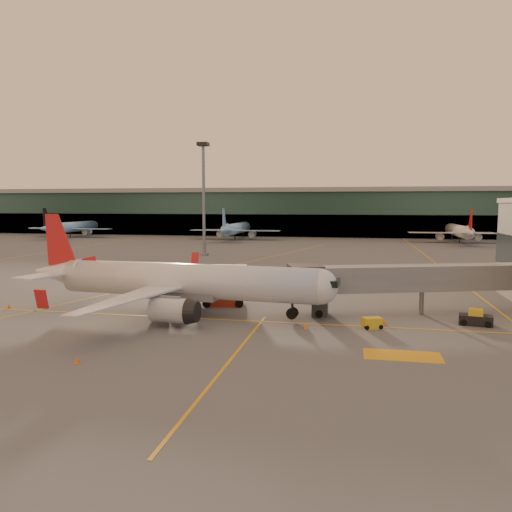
% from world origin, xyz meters
% --- Properties ---
extents(ground, '(600.00, 600.00, 0.00)m').
position_xyz_m(ground, '(0.00, 0.00, 0.00)').
color(ground, '#4C4F54').
rests_on(ground, ground).
extents(taxi_markings, '(100.12, 173.00, 0.01)m').
position_xyz_m(taxi_markings, '(-7.32, 44.49, 0.01)').
color(taxi_markings, orange).
rests_on(taxi_markings, ground).
extents(terminal, '(400.00, 20.00, 17.60)m').
position_xyz_m(terminal, '(0.00, 141.79, 8.76)').
color(terminal, '#19382D').
rests_on(terminal, ground).
extents(mast_west_near, '(2.40, 2.40, 25.60)m').
position_xyz_m(mast_west_near, '(-20.00, 66.00, 14.86)').
color(mast_west_near, slate).
rests_on(mast_west_near, ground).
extents(distant_aircraft_row, '(290.00, 34.00, 13.00)m').
position_xyz_m(distant_aircraft_row, '(-21.00, 118.00, 0.00)').
color(distant_aircraft_row, '#89BEE5').
rests_on(distant_aircraft_row, ground).
extents(main_airplane, '(35.47, 32.00, 10.70)m').
position_xyz_m(main_airplane, '(-4.65, 6.84, 3.48)').
color(main_airplane, silver).
rests_on(main_airplane, ground).
extents(jet_bridge, '(29.25, 12.13, 5.47)m').
position_xyz_m(jet_bridge, '(22.63, 12.32, 3.74)').
color(jet_bridge, slate).
rests_on(jet_bridge, ground).
extents(catering_truck, '(6.45, 3.77, 4.69)m').
position_xyz_m(catering_truck, '(-1.10, 12.00, 2.67)').
color(catering_truck, '#A72917').
rests_on(catering_truck, ground).
extents(gpu_cart, '(2.07, 1.67, 1.06)m').
position_xyz_m(gpu_cart, '(15.90, 4.36, 0.52)').
color(gpu_cart, gold).
rests_on(gpu_cart, ground).
extents(pushback_tug, '(3.32, 2.18, 1.59)m').
position_xyz_m(pushback_tug, '(25.93, 7.76, 0.64)').
color(pushback_tug, black).
rests_on(pushback_tug, ground).
extents(cone_nose, '(0.47, 0.47, 0.60)m').
position_xyz_m(cone_nose, '(17.11, 6.30, 0.29)').
color(cone_nose, orange).
rests_on(cone_nose, ground).
extents(cone_tail, '(0.41, 0.41, 0.52)m').
position_xyz_m(cone_tail, '(-24.52, 5.67, 0.25)').
color(cone_tail, orange).
rests_on(cone_tail, ground).
extents(cone_wing_right, '(0.44, 0.44, 0.56)m').
position_xyz_m(cone_wing_right, '(-6.02, -10.79, 0.27)').
color(cone_wing_right, orange).
rests_on(cone_wing_right, ground).
extents(cone_wing_left, '(0.42, 0.42, 0.53)m').
position_xyz_m(cone_wing_left, '(-5.84, 24.87, 0.26)').
color(cone_wing_left, orange).
rests_on(cone_wing_left, ground).
extents(cone_fwd, '(0.45, 0.45, 0.57)m').
position_xyz_m(cone_fwd, '(9.72, 3.00, 0.28)').
color(cone_fwd, orange).
rests_on(cone_fwd, ground).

